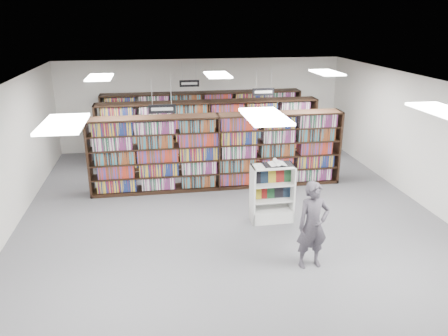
{
  "coord_description": "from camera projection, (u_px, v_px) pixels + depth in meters",
  "views": [
    {
      "loc": [
        -1.69,
        -9.44,
        4.65
      ],
      "look_at": [
        -0.08,
        0.5,
        1.1
      ],
      "focal_mm": 35.0,
      "sensor_mm": 36.0,
      "label": 1
    }
  ],
  "objects": [
    {
      "name": "wall_right",
      "position": [
        429.0,
        145.0,
        10.82
      ],
      "size": [
        0.1,
        12.0,
        3.2
      ],
      "primitive_type": "cube",
      "color": "silver",
      "rests_on": "ground"
    },
    {
      "name": "wall_left",
      "position": [
        0.0,
        166.0,
        9.3
      ],
      "size": [
        0.1,
        12.0,
        3.2
      ],
      "primitive_type": "cube",
      "color": "silver",
      "rests_on": "ground"
    },
    {
      "name": "aisle_sign_center",
      "position": [
        189.0,
        83.0,
        14.33
      ],
      "size": [
        0.65,
        0.02,
        0.8
      ],
      "color": "#B2B2B7",
      "rests_on": "ceiling"
    },
    {
      "name": "floor",
      "position": [
        230.0,
        217.0,
        10.59
      ],
      "size": [
        12.0,
        12.0,
        0.0
      ],
      "primitive_type": "plane",
      "color": "#545459",
      "rests_on": "ground"
    },
    {
      "name": "troffer_back_left",
      "position": [
        100.0,
        77.0,
        10.95
      ],
      "size": [
        0.6,
        1.2,
        0.04
      ],
      "primitive_type": "cube",
      "color": "white",
      "rests_on": "ceiling"
    },
    {
      "name": "shopper",
      "position": [
        313.0,
        225.0,
        8.28
      ],
      "size": [
        0.67,
        0.47,
        1.74
      ],
      "primitive_type": "imported",
      "rotation": [
        0.0,
        0.0,
        0.09
      ],
      "color": "#46424C",
      "rests_on": "floor"
    },
    {
      "name": "wall_back",
      "position": [
        202.0,
        105.0,
        15.65
      ],
      "size": [
        10.0,
        0.1,
        3.2
      ],
      "primitive_type": "cube",
      "color": "silver",
      "rests_on": "ground"
    },
    {
      "name": "endcap_display",
      "position": [
        271.0,
        201.0,
        10.32
      ],
      "size": [
        0.99,
        0.51,
        1.38
      ],
      "rotation": [
        0.0,
        0.0,
        0.01
      ],
      "color": "white",
      "rests_on": "floor"
    },
    {
      "name": "aisle_sign_right",
      "position": [
        263.0,
        91.0,
        12.77
      ],
      "size": [
        0.65,
        0.02,
        0.8
      ],
      "color": "#B2B2B7",
      "rests_on": "ceiling"
    },
    {
      "name": "bookshelf_row_far",
      "position": [
        203.0,
        121.0,
        15.55
      ],
      "size": [
        7.0,
        0.6,
        2.1
      ],
      "color": "black",
      "rests_on": "floor"
    },
    {
      "name": "ceiling",
      "position": [
        231.0,
        85.0,
        9.53
      ],
      "size": [
        10.0,
        12.0,
        0.1
      ],
      "primitive_type": "cube",
      "color": "silver",
      "rests_on": "wall_back"
    },
    {
      "name": "aisle_sign_left",
      "position": [
        162.0,
        108.0,
        10.45
      ],
      "size": [
        0.65,
        0.02,
        0.8
      ],
      "color": "#B2B2B7",
      "rests_on": "ceiling"
    },
    {
      "name": "troffer_front_center",
      "position": [
        265.0,
        116.0,
        6.75
      ],
      "size": [
        0.6,
        1.2,
        0.04
      ],
      "primitive_type": "cube",
      "color": "white",
      "rests_on": "ceiling"
    },
    {
      "name": "bookshelf_row_mid",
      "position": [
        209.0,
        134.0,
        13.97
      ],
      "size": [
        7.0,
        0.6,
        2.1
      ],
      "color": "black",
      "rests_on": "floor"
    },
    {
      "name": "open_book",
      "position": [
        277.0,
        163.0,
        10.04
      ],
      "size": [
        0.68,
        0.4,
        0.13
      ],
      "rotation": [
        0.0,
        0.0,
        0.01
      ],
      "color": "black",
      "rests_on": "endcap_display"
    },
    {
      "name": "wall_front",
      "position": [
        333.0,
        329.0,
        4.48
      ],
      "size": [
        10.0,
        0.1,
        3.2
      ],
      "primitive_type": "cube",
      "color": "silver",
      "rests_on": "ground"
    },
    {
      "name": "troffer_back_center",
      "position": [
        218.0,
        75.0,
        11.4
      ],
      "size": [
        0.6,
        1.2,
        0.04
      ],
      "primitive_type": "cube",
      "color": "white",
      "rests_on": "ceiling"
    },
    {
      "name": "troffer_back_right",
      "position": [
        327.0,
        73.0,
        11.86
      ],
      "size": [
        0.6,
        1.2,
        0.04
      ],
      "primitive_type": "cube",
      "color": "white",
      "rests_on": "ceiling"
    },
    {
      "name": "troffer_front_right",
      "position": [
        442.0,
        110.0,
        7.2
      ],
      "size": [
        0.6,
        1.2,
        0.04
      ],
      "primitive_type": "cube",
      "color": "white",
      "rests_on": "ceiling"
    },
    {
      "name": "troffer_front_left",
      "position": [
        63.0,
        124.0,
        6.3
      ],
      "size": [
        0.6,
        1.2,
        0.04
      ],
      "primitive_type": "cube",
      "color": "white",
      "rests_on": "ceiling"
    },
    {
      "name": "bookshelf_row_near",
      "position": [
        218.0,
        152.0,
        12.11
      ],
      "size": [
        7.0,
        0.6,
        2.1
      ],
      "color": "black",
      "rests_on": "floor"
    }
  ]
}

